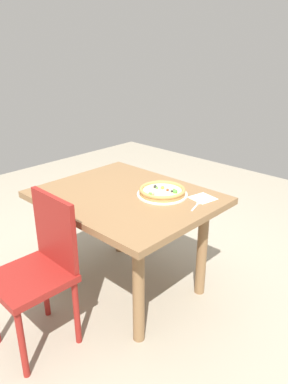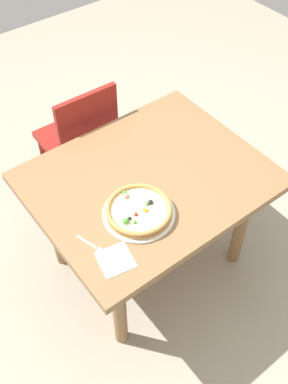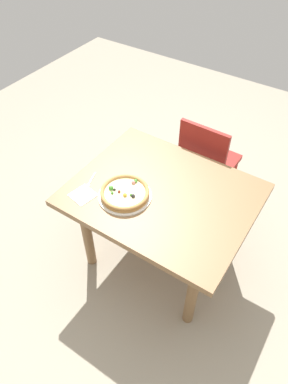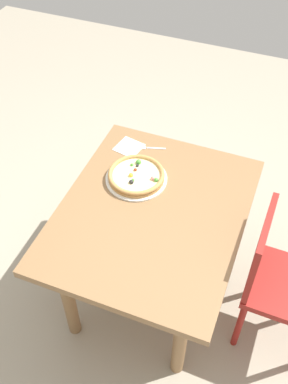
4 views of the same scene
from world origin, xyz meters
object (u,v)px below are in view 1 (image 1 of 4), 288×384
chair_near (40,267)px  plate (162,194)px  dining_table (126,209)px  pizza (162,191)px  napkin (203,198)px  fork (197,205)px

chair_near → plate: chair_near is taller
plate → dining_table: bearing=-138.6°
pizza → napkin: (0.22, 0.14, -0.03)m
chair_near → napkin: 1.07m
chair_near → pizza: chair_near is taller
plate → napkin: size_ratio=2.37×
plate → fork: (0.26, 0.03, -0.00)m
dining_table → chair_near: chair_near is taller
fork → napkin: 0.12m
fork → napkin: bearing=0.7°
fork → chair_near: bearing=135.8°
pizza → fork: bearing=6.1°
dining_table → plate: bearing=41.4°
chair_near → fork: bearing=-115.9°
fork → dining_table: bearing=95.7°
plate → fork: 0.26m
dining_table → chair_near: (0.00, -0.67, -0.13)m
chair_near → napkin: chair_near is taller
fork → plate: bearing=78.8°
chair_near → plate: (0.18, 0.83, 0.24)m
plate → chair_near: bearing=-102.1°
plate → napkin: bearing=31.3°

